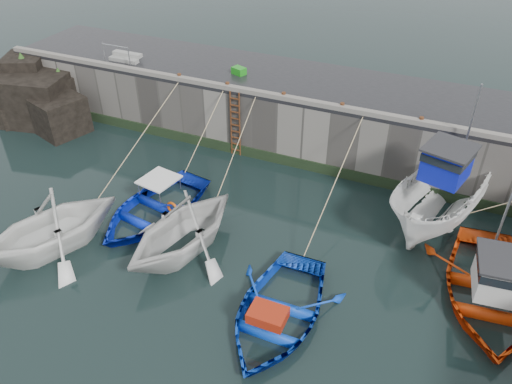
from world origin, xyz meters
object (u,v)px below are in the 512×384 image
at_px(boat_near_navy, 277,317).
at_px(bollard_b, 227,85).
at_px(boat_near_white, 56,248).
at_px(boat_near_blacktrim, 185,250).
at_px(bollard_e, 421,120).
at_px(bollard_c, 284,95).
at_px(boat_far_white, 442,198).
at_px(boat_far_orange, 490,289).
at_px(bollard_d, 342,106).
at_px(ladder, 235,124).
at_px(fish_crate, 239,71).
at_px(bollard_a, 179,77).
at_px(boat_near_blue, 154,214).

relative_size(boat_near_navy, bollard_b, 18.78).
distance_m(boat_near_white, boat_near_blacktrim, 4.76).
relative_size(boat_near_white, bollard_e, 18.58).
xyz_separation_m(boat_near_white, bollard_c, (5.39, 9.07, 3.30)).
relative_size(boat_far_white, bollard_b, 26.46).
height_order(boat_near_blacktrim, boat_far_white, boat_far_white).
distance_m(boat_near_blacktrim, bollard_c, 8.03).
height_order(boat_far_orange, bollard_d, boat_far_orange).
height_order(boat_far_white, bollard_d, boat_far_white).
xyz_separation_m(ladder, fish_crate, (-0.74, 2.03, 1.73)).
relative_size(boat_near_white, boat_near_blacktrim, 1.02).
relative_size(bollard_a, bollard_c, 1.00).
relative_size(boat_near_blacktrim, boat_far_white, 0.69).
bearing_deg(boat_far_white, bollard_e, 144.93).
bearing_deg(boat_near_white, fish_crate, 101.42).
bearing_deg(boat_far_white, bollard_b, -174.54).
distance_m(boat_near_white, boat_near_navy, 8.69).
height_order(ladder, boat_far_orange, boat_far_orange).
distance_m(ladder, bollard_a, 3.47).
bearing_deg(boat_near_white, boat_near_navy, 25.87).
height_order(boat_near_blacktrim, bollard_e, bollard_e).
relative_size(bollard_b, bollard_c, 1.00).
height_order(ladder, bollard_d, bollard_d).
bearing_deg(bollard_a, ladder, -6.38).
height_order(ladder, bollard_a, bollard_a).
relative_size(fish_crate, bollard_a, 2.25).
xyz_separation_m(boat_near_white, bollard_a, (0.19, 9.07, 3.30)).
bearing_deg(boat_near_navy, boat_near_blacktrim, 159.14).
height_order(fish_crate, bollard_a, fish_crate).
relative_size(boat_far_white, fish_crate, 11.74).
bearing_deg(bollard_a, boat_near_blue, -71.15).
xyz_separation_m(boat_far_orange, bollard_b, (-12.01, 5.29, 2.90)).
xyz_separation_m(boat_near_white, bollard_b, (2.69, 9.07, 3.30)).
distance_m(boat_near_blacktrim, fish_crate, 9.74).
bearing_deg(bollard_c, boat_near_blacktrim, -97.78).
bearing_deg(bollard_d, boat_far_orange, -38.25).
relative_size(bollard_b, bollard_e, 1.00).
relative_size(boat_far_white, bollard_d, 26.46).
height_order(boat_near_blue, bollard_b, bollard_b).
relative_size(boat_near_blacktrim, bollard_a, 18.23).
bearing_deg(bollard_b, boat_near_navy, -55.83).
distance_m(ladder, bollard_b, 1.81).
relative_size(boat_near_navy, bollard_d, 18.78).
relative_size(fish_crate, bollard_b, 2.25).
height_order(boat_near_blue, bollard_a, bollard_a).
distance_m(boat_near_blacktrim, bollard_d, 8.74).
bearing_deg(ladder, bollard_e, 2.40).
relative_size(bollard_c, bollard_e, 1.00).
distance_m(ladder, boat_near_white, 9.44).
bearing_deg(boat_near_white, boat_near_blacktrim, 46.77).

